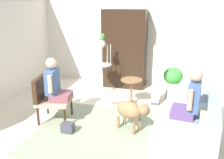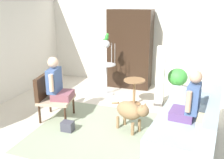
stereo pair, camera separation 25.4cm
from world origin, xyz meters
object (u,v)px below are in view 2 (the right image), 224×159
at_px(round_end_table, 134,89).
at_px(handbag, 68,126).
at_px(couch, 189,127).
at_px(armoire_cabinet, 130,49).
at_px(parrot, 107,37).
at_px(bird_cage_stand, 106,65).
at_px(person_on_couch, 190,101).
at_px(person_on_armchair, 57,83).
at_px(column_lamp, 160,77).
at_px(dog, 131,111).
at_px(potted_plant, 177,80).
at_px(armchair, 50,94).

distance_m(round_end_table, handbag, 1.82).
distance_m(couch, armoire_cabinet, 3.15).
height_order(parrot, armoire_cabinet, armoire_cabinet).
height_order(bird_cage_stand, armoire_cabinet, armoire_cabinet).
bearing_deg(couch, parrot, 140.10).
bearing_deg(couch, person_on_couch, -140.68).
distance_m(person_on_couch, round_end_table, 1.84).
distance_m(couch, parrot, 2.92).
relative_size(person_on_armchair, column_lamp, 0.61).
distance_m(person_on_couch, dog, 1.06).
xyz_separation_m(round_end_table, handbag, (-0.84, -1.58, -0.29)).
xyz_separation_m(couch, round_end_table, (-1.25, 1.30, 0.09)).
bearing_deg(dog, person_on_armchair, 178.75).
xyz_separation_m(round_end_table, armoire_cabinet, (-0.44, 1.25, 0.65)).
bearing_deg(parrot, dog, -57.32).
xyz_separation_m(person_on_couch, dog, (-0.98, 0.12, -0.38)).
bearing_deg(couch, round_end_table, 133.71).
relative_size(bird_cage_stand, handbag, 6.43).
height_order(person_on_couch, person_on_armchair, person_on_couch).
distance_m(dog, bird_cage_stand, 1.97).
bearing_deg(armoire_cabinet, round_end_table, -70.49).
xyz_separation_m(person_on_armchair, round_end_table, (1.26, 1.17, -0.37)).
relative_size(round_end_table, bird_cage_stand, 0.43).
distance_m(person_on_couch, column_lamp, 1.64).
distance_m(person_on_armchair, potted_plant, 2.77).
bearing_deg(handbag, bird_cage_stand, 89.25).
height_order(person_on_couch, handbag, person_on_couch).
height_order(armchair, bird_cage_stand, bird_cage_stand).
xyz_separation_m(round_end_table, potted_plant, (0.89, 0.55, 0.12)).
bearing_deg(couch, armchair, 177.79).
height_order(round_end_table, dog, dog).
distance_m(person_on_couch, armoire_cabinet, 3.08).
bearing_deg(person_on_couch, bird_cage_stand, 139.36).
bearing_deg(person_on_armchair, armchair, -169.94).
relative_size(couch, column_lamp, 1.44).
relative_size(bird_cage_stand, parrot, 8.12).
distance_m(person_on_armchair, parrot, 1.79).
xyz_separation_m(person_on_armchair, parrot, (0.45, 1.59, 0.70)).
height_order(person_on_couch, bird_cage_stand, bird_cage_stand).
height_order(column_lamp, armoire_cabinet, armoire_cabinet).
height_order(person_on_couch, round_end_table, person_on_couch).
bearing_deg(couch, handbag, -172.34).
relative_size(person_on_couch, parrot, 4.79).
relative_size(person_on_couch, column_lamp, 0.60).
bearing_deg(round_end_table, parrot, 152.88).
bearing_deg(person_on_couch, parrot, 139.21).
height_order(potted_plant, column_lamp, column_lamp).
distance_m(round_end_table, armoire_cabinet, 1.48).
relative_size(couch, handbag, 9.01).
relative_size(parrot, potted_plant, 0.22).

